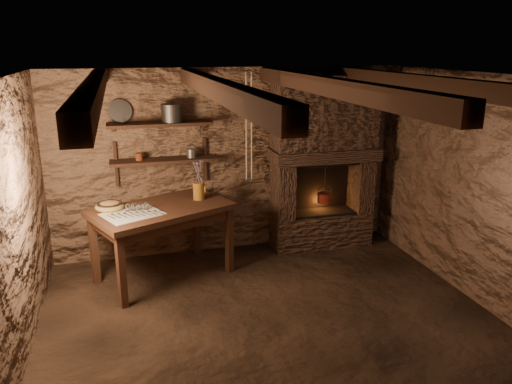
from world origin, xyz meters
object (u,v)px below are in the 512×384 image
object	(u,v)px
stoneware_jug	(199,183)
red_pot	(324,197)
wooden_bowl	(110,207)
work_table	(163,240)
iron_stockpot	(172,114)

from	to	relation	value
stoneware_jug	red_pot	bearing A→B (deg)	-9.29
wooden_bowl	stoneware_jug	bearing A→B (deg)	7.53
work_table	wooden_bowl	world-z (taller)	wooden_bowl
stoneware_jug	wooden_bowl	world-z (taller)	stoneware_jug
work_table	red_pot	xyz separation A→B (m)	(2.19, 0.42, 0.22)
work_table	wooden_bowl	distance (m)	0.72
iron_stockpot	wooden_bowl	bearing A→B (deg)	-148.25
work_table	iron_stockpot	bearing A→B (deg)	43.10
red_pot	stoneware_jug	bearing A→B (deg)	-172.26
work_table	stoneware_jug	world-z (taller)	stoneware_jug
work_table	red_pot	world-z (taller)	red_pot
work_table	iron_stockpot	xyz separation A→B (m)	(0.23, 0.54, 1.39)
stoneware_jug	iron_stockpot	xyz separation A→B (m)	(-0.24, 0.35, 0.78)
wooden_bowl	iron_stockpot	xyz separation A→B (m)	(0.79, 0.49, 0.95)
work_table	stoneware_jug	bearing A→B (deg)	-2.64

